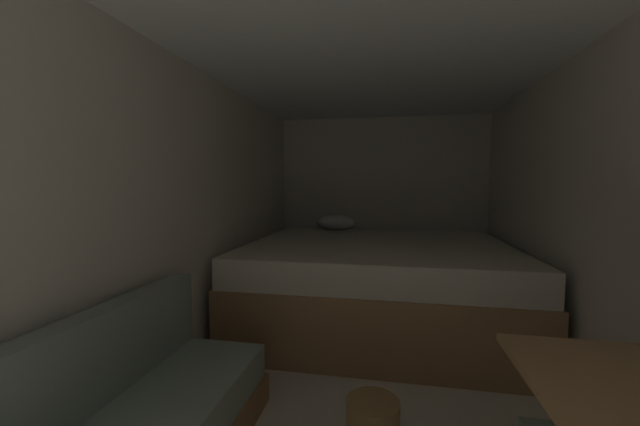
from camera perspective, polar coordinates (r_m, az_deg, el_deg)
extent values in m
plane|color=beige|center=(2.52, 7.82, -26.84)|extent=(6.64, 6.64, 0.00)
cube|color=beige|center=(4.51, 9.60, 1.26)|extent=(2.56, 0.05, 2.12)
cube|color=beige|center=(2.56, -21.26, -1.39)|extent=(0.05, 4.64, 2.12)
cube|color=beige|center=(2.45, 38.89, -2.31)|extent=(0.05, 4.64, 2.12)
cube|color=white|center=(2.31, 8.44, 25.68)|extent=(2.56, 4.64, 0.05)
cube|color=#9E7247|center=(3.55, 8.99, -12.59)|extent=(2.34, 2.07, 0.54)
cube|color=beige|center=(3.45, 9.07, -6.42)|extent=(2.30, 2.03, 0.23)
ellipsoid|color=white|center=(4.28, 2.40, -1.46)|extent=(0.46, 0.33, 0.18)
cube|color=gray|center=(1.89, -34.34, -19.75)|extent=(0.12, 1.59, 0.40)
cylinder|color=olive|center=(2.10, 8.30, -30.00)|extent=(0.27, 0.27, 0.24)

